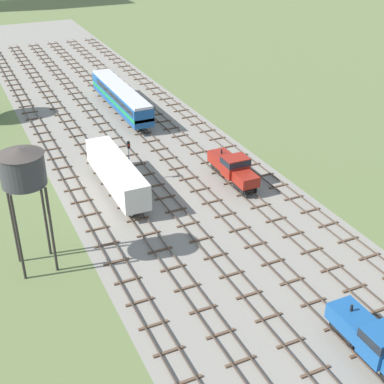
# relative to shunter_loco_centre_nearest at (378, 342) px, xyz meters

# --- Properties ---
(ground_plane) EXTENTS (480.00, 480.00, 0.00)m
(ground_plane) POSITION_rel_shunter_loco_centre_nearest_xyz_m (-2.11, 40.54, -2.01)
(ground_plane) COLOR #5B6B3D
(ballast_bed) EXTENTS (25.06, 176.00, 0.01)m
(ballast_bed) POSITION_rel_shunter_loco_centre_nearest_xyz_m (-2.11, 40.54, -2.01)
(ballast_bed) COLOR gray
(ballast_bed) RESTS_ON ground
(track_far_left) EXTENTS (2.40, 126.00, 0.29)m
(track_far_left) POSITION_rel_shunter_loco_centre_nearest_xyz_m (-12.64, 41.54, -1.87)
(track_far_left) COLOR #47382D
(track_far_left) RESTS_ON ground
(track_left) EXTENTS (2.40, 126.00, 0.29)m
(track_left) POSITION_rel_shunter_loco_centre_nearest_xyz_m (-8.42, 41.54, -1.87)
(track_left) COLOR #47382D
(track_left) RESTS_ON ground
(track_centre_left) EXTENTS (2.40, 126.00, 0.29)m
(track_centre_left) POSITION_rel_shunter_loco_centre_nearest_xyz_m (-4.21, 41.54, -1.87)
(track_centre_left) COLOR #47382D
(track_centre_left) RESTS_ON ground
(track_centre) EXTENTS (2.40, 126.00, 0.29)m
(track_centre) POSITION_rel_shunter_loco_centre_nearest_xyz_m (-0.00, 41.54, -1.87)
(track_centre) COLOR #47382D
(track_centre) RESTS_ON ground
(track_centre_right) EXTENTS (2.40, 126.00, 0.29)m
(track_centre_right) POSITION_rel_shunter_loco_centre_nearest_xyz_m (4.21, 41.54, -1.87)
(track_centre_right) COLOR #47382D
(track_centre_right) RESTS_ON ground
(track_right) EXTENTS (2.40, 126.00, 0.29)m
(track_right) POSITION_rel_shunter_loco_centre_nearest_xyz_m (8.42, 41.54, -1.87)
(track_right) COLOR #47382D
(track_right) RESTS_ON ground
(shunter_loco_centre_nearest) EXTENTS (2.74, 8.46, 3.10)m
(shunter_loco_centre_nearest) POSITION_rel_shunter_loco_centre_nearest_xyz_m (0.00, 0.00, 0.00)
(shunter_loco_centre_nearest) COLOR #194C8C
(shunter_loco_centre_nearest) RESTS_ON ground
(shunter_loco_centre_right_near) EXTENTS (2.74, 8.46, 3.10)m
(shunter_loco_centre_right_near) POSITION_rel_shunter_loco_centre_nearest_xyz_m (4.21, 28.07, 0.00)
(shunter_loco_centre_right_near) COLOR maroon
(shunter_loco_centre_right_near) RESTS_ON ground
(freight_boxcar_left_mid) EXTENTS (2.87, 14.00, 3.60)m
(freight_boxcar_left_mid) POSITION_rel_shunter_loco_centre_nearest_xyz_m (-8.42, 31.48, 0.44)
(freight_boxcar_left_mid) COLOR beige
(freight_boxcar_left_mid) RESTS_ON ground
(diesel_railcar_centre_midfar) EXTENTS (2.96, 20.50, 3.80)m
(diesel_railcar_centre_midfar) POSITION_rel_shunter_loco_centre_nearest_xyz_m (0.00, 55.14, 0.59)
(diesel_railcar_centre_midfar) COLOR #194C8C
(diesel_railcar_centre_midfar) RESTS_ON ground
(water_tower) EXTENTS (3.84, 3.84, 11.38)m
(water_tower) POSITION_rel_shunter_loco_centre_nearest_xyz_m (-19.06, 21.54, 7.56)
(water_tower) COLOR #2D2826
(water_tower) RESTS_ON ground
(signal_post_nearest) EXTENTS (0.28, 0.47, 5.15)m
(signal_post_nearest) POSITION_rel_shunter_loco_centre_nearest_xyz_m (-6.32, 33.29, 1.27)
(signal_post_nearest) COLOR gray
(signal_post_nearest) RESTS_ON ground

